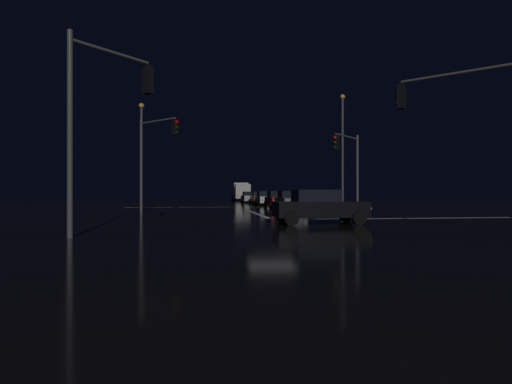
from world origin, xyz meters
TOP-DOWN VIEW (x-y plane):
  - ground at (0.00, 0.00)m, footprint 120.00×120.00m
  - stop_line_north at (0.00, 7.50)m, footprint 0.35×12.78m
  - centre_line_ns at (0.00, 19.10)m, footprint 22.00×0.15m
  - crosswalk_bar_east at (7.60, 0.00)m, footprint 12.78×0.40m
  - sedan_gray at (3.32, 10.50)m, footprint 2.02×4.33m
  - sedan_red at (3.41, 16.44)m, footprint 2.02×4.33m
  - sedan_white at (3.33, 23.18)m, footprint 2.02×4.33m
  - sedan_orange at (3.46, 28.95)m, footprint 2.02×4.33m
  - sedan_silver at (2.87, 34.38)m, footprint 2.02×4.33m
  - sedan_green at (3.51, 41.01)m, footprint 2.02×4.33m
  - box_truck at (2.99, 47.84)m, footprint 2.68×8.28m
  - sedan_black_crossing at (1.65, -3.19)m, footprint 4.33×2.02m
  - traffic_signal_nw at (-6.86, 6.86)m, footprint 2.80×2.80m
  - traffic_signal_sw at (-7.01, -7.01)m, footprint 2.46×2.46m
  - traffic_signal_se at (6.62, -6.62)m, footprint 3.37×3.37m
  - traffic_signal_ne at (6.77, 6.77)m, footprint 2.85×2.85m
  - streetlamp_right_near at (8.60, 13.10)m, footprint 0.44×0.44m
  - streetlamp_left_near at (-8.60, 13.10)m, footprint 0.44×0.44m

SIDE VIEW (x-z plane):
  - ground at x=0.00m, z-range -0.10..0.00m
  - stop_line_north at x=0.00m, z-range 0.00..0.01m
  - centre_line_ns at x=0.00m, z-range 0.00..0.01m
  - crosswalk_bar_east at x=7.60m, z-range 0.00..0.01m
  - sedan_gray at x=3.32m, z-range 0.02..1.59m
  - sedan_red at x=3.41m, z-range 0.02..1.59m
  - sedan_white at x=3.33m, z-range 0.02..1.59m
  - sedan_orange at x=3.46m, z-range 0.02..1.59m
  - sedan_silver at x=2.87m, z-range 0.02..1.59m
  - sedan_green at x=3.51m, z-range 0.02..1.59m
  - sedan_black_crossing at x=1.65m, z-range 0.02..1.59m
  - box_truck at x=2.99m, z-range 0.17..3.25m
  - traffic_signal_ne at x=6.77m, z-range 1.08..6.83m
  - traffic_signal_sw at x=-7.01m, z-range 1.17..7.79m
  - traffic_signal_nw at x=-6.86m, z-range 1.20..7.77m
  - traffic_signal_se at x=6.62m, z-range 1.24..7.77m
  - streetlamp_left_near at x=-8.60m, z-range 0.69..9.49m
  - streetlamp_right_near at x=8.60m, z-range 0.71..10.78m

